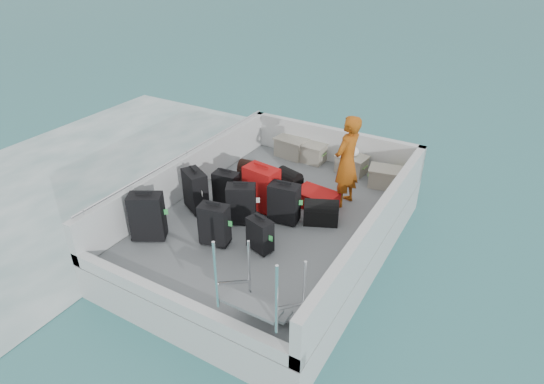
{
  "coord_description": "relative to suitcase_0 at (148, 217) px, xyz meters",
  "views": [
    {
      "loc": [
        3.17,
        -5.43,
        4.72
      ],
      "look_at": [
        -0.08,
        0.12,
        1.0
      ],
      "focal_mm": 30.0,
      "sensor_mm": 36.0,
      "label": 1
    }
  ],
  "objects": [
    {
      "name": "crate_0",
      "position": [
        0.49,
        3.67,
        -0.2
      ],
      "size": [
        0.66,
        0.49,
        0.37
      ],
      "primitive_type": "cube",
      "rotation": [
        0.0,
        0.0,
        -0.12
      ],
      "color": "gray",
      "rests_on": "deck"
    },
    {
      "name": "suitcase_8",
      "position": [
        1.79,
        2.12,
        -0.24
      ],
      "size": [
        0.74,
        0.53,
        0.27
      ],
      "primitive_type": "cube",
      "rotation": [
        0.0,
        0.0,
        1.46
      ],
      "color": "#B4120D",
      "rests_on": "deck"
    },
    {
      "name": "deck_fittings",
      "position": [
        1.65,
        1.14,
        -0.01
      ],
      "size": [
        3.6,
        5.0,
        0.9
      ],
      "color": "silver",
      "rests_on": "deck"
    },
    {
      "name": "suitcase_3",
      "position": [
        0.94,
        0.4,
        -0.05
      ],
      "size": [
        0.47,
        0.33,
        0.66
      ],
      "primitive_type": "cube",
      "rotation": [
        0.0,
        0.0,
        0.2
      ],
      "color": "black",
      "rests_on": "deck"
    },
    {
      "name": "duffel_1",
      "position": [
        1.13,
        2.37,
        -0.22
      ],
      "size": [
        0.49,
        0.41,
        0.32
      ],
      "primitive_type": null,
      "rotation": [
        0.0,
        0.0,
        -0.29
      ],
      "color": "black",
      "rests_on": "deck"
    },
    {
      "name": "white_bag",
      "position": [
        1.84,
        3.59,
        0.04
      ],
      "size": [
        0.24,
        0.24,
        0.18
      ],
      "primitive_type": "ellipsoid",
      "color": "white",
      "rests_on": "crate_2"
    },
    {
      "name": "deck",
      "position": [
        1.31,
        1.47,
        -0.39
      ],
      "size": [
        3.3,
        4.7,
        0.02
      ],
      "primitive_type": "cube",
      "color": "slate",
      "rests_on": "ferry_hull"
    },
    {
      "name": "suitcase_7",
      "position": [
        1.54,
        1.44,
        -0.05
      ],
      "size": [
        0.51,
        0.34,
        0.67
      ],
      "primitive_type": "cube",
      "rotation": [
        0.0,
        0.0,
        0.14
      ],
      "color": "black",
      "rests_on": "deck"
    },
    {
      "name": "wake_foam",
      "position": [
        -3.49,
        1.47,
        -1.0
      ],
      "size": [
        10.0,
        10.0,
        0.0
      ],
      "primitive_type": "plane",
      "color": "white",
      "rests_on": "ground"
    },
    {
      "name": "crate_2",
      "position": [
        1.84,
        3.59,
        -0.22
      ],
      "size": [
        0.59,
        0.44,
        0.33
      ],
      "primitive_type": "cube",
      "rotation": [
        0.0,
        0.0,
        -0.12
      ],
      "color": "gray",
      "rests_on": "deck"
    },
    {
      "name": "suitcase_1",
      "position": [
        0.09,
        1.02,
        -0.03
      ],
      "size": [
        0.55,
        0.46,
        0.71
      ],
      "primitive_type": "cube",
      "rotation": [
        0.0,
        0.0,
        -0.49
      ],
      "color": "black",
      "rests_on": "deck"
    },
    {
      "name": "passenger",
      "position": [
        2.15,
        2.45,
        0.42
      ],
      "size": [
        0.48,
        0.65,
        1.59
      ],
      "primitive_type": "imported",
      "rotation": [
        0.0,
        0.0,
        -1.75
      ],
      "color": "orange",
      "rests_on": "deck"
    },
    {
      "name": "suitcase_0",
      "position": [
        0.0,
        0.0,
        0.0
      ],
      "size": [
        0.57,
        0.49,
        0.76
      ],
      "primitive_type": "cube",
      "rotation": [
        0.0,
        0.0,
        0.53
      ],
      "color": "black",
      "rests_on": "deck"
    },
    {
      "name": "suitcase_4",
      "position": [
        0.96,
        1.08,
        -0.05
      ],
      "size": [
        0.53,
        0.45,
        0.67
      ],
      "primitive_type": "cube",
      "rotation": [
        0.0,
        0.0,
        0.5
      ],
      "color": "black",
      "rests_on": "deck"
    },
    {
      "name": "crate_3",
      "position": [
        2.57,
        3.39,
        -0.21
      ],
      "size": [
        0.61,
        0.48,
        0.33
      ],
      "primitive_type": "cube",
      "rotation": [
        0.0,
        0.0,
        0.19
      ],
      "color": "gray",
      "rests_on": "deck"
    },
    {
      "name": "crate_1",
      "position": [
        0.92,
        3.67,
        -0.2
      ],
      "size": [
        0.6,
        0.42,
        0.35
      ],
      "primitive_type": "cube",
      "rotation": [
        0.0,
        0.0,
        -0.03
      ],
      "color": "gray",
      "rests_on": "deck"
    },
    {
      "name": "duffel_2",
      "position": [
        2.07,
        1.71,
        -0.22
      ],
      "size": [
        0.62,
        0.5,
        0.32
      ],
      "primitive_type": null,
      "rotation": [
        0.0,
        0.0,
        0.43
      ],
      "color": "black",
      "rests_on": "deck"
    },
    {
      "name": "suitcase_2",
      "position": [
        0.45,
        1.4,
        -0.08
      ],
      "size": [
        0.44,
        0.3,
        0.61
      ],
      "primitive_type": "cube",
      "rotation": [
        0.0,
        0.0,
        0.11
      ],
      "color": "black",
      "rests_on": "deck"
    },
    {
      "name": "suitcase_6",
      "position": [
        1.61,
        0.59,
        -0.12
      ],
      "size": [
        0.43,
        0.32,
        0.53
      ],
      "primitive_type": "cube",
      "rotation": [
        0.0,
        0.0,
        -0.29
      ],
      "color": "black",
      "rests_on": "deck"
    },
    {
      "name": "yellow_bag",
      "position": [
        2.76,
        3.67,
        -0.27
      ],
      "size": [
        0.28,
        0.26,
        0.22
      ],
      "primitive_type": "ellipsoid",
      "color": "yellow",
      "rests_on": "deck"
    },
    {
      "name": "ground",
      "position": [
        1.31,
        1.47,
        -1.0
      ],
      "size": [
        160.0,
        160.0,
        0.0
      ],
      "primitive_type": "plane",
      "color": "#1D6166",
      "rests_on": "ground"
    },
    {
      "name": "duffel_0",
      "position": [
        0.36,
        2.31,
        -0.22
      ],
      "size": [
        0.47,
        0.34,
        0.32
      ],
      "primitive_type": null,
      "rotation": [
        0.0,
        0.0,
        0.09
      ],
      "color": "black",
      "rests_on": "deck"
    },
    {
      "name": "suitcase_5",
      "position": [
        1.03,
        1.59,
        0.0
      ],
      "size": [
        0.6,
        0.4,
        0.77
      ],
      "primitive_type": "cube",
      "rotation": [
        0.0,
        0.0,
        -0.13
      ],
      "color": "#B4120D",
      "rests_on": "deck"
    },
    {
      "name": "ferry_hull",
      "position": [
        1.31,
        1.47,
        -0.7
      ],
      "size": [
        3.6,
        5.0,
        0.6
      ],
      "primitive_type": "cube",
      "color": "silver",
      "rests_on": "ground"
    }
  ]
}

